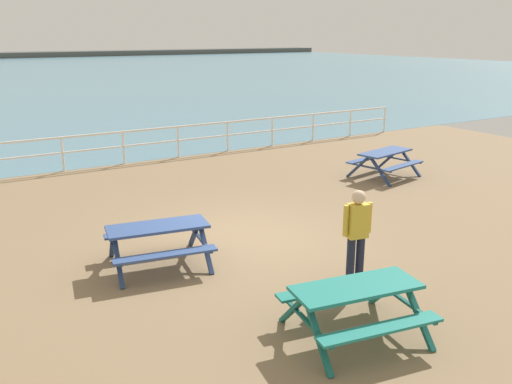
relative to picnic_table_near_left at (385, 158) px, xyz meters
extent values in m
cube|color=#846B4C|center=(-6.09, -2.12, -0.68)|extent=(30.00, 24.00, 0.20)
cube|color=white|center=(-6.09, 5.63, 0.47)|extent=(23.00, 0.06, 0.06)
cube|color=white|center=(-6.09, 5.63, -0.01)|extent=(23.00, 0.05, 0.05)
cylinder|color=white|center=(-8.01, 5.63, -0.06)|extent=(0.07, 0.07, 1.05)
cylinder|color=white|center=(-6.09, 5.63, -0.06)|extent=(0.07, 0.07, 1.05)
cylinder|color=white|center=(-4.17, 5.63, -0.06)|extent=(0.07, 0.07, 1.05)
cylinder|color=white|center=(-2.26, 5.63, -0.06)|extent=(0.07, 0.07, 1.05)
cylinder|color=white|center=(-0.34, 5.63, -0.06)|extent=(0.07, 0.07, 1.05)
cylinder|color=white|center=(1.58, 5.63, -0.06)|extent=(0.07, 0.07, 1.05)
cylinder|color=white|center=(3.49, 5.63, -0.06)|extent=(0.07, 0.07, 1.05)
cylinder|color=white|center=(5.41, 5.63, -0.06)|extent=(0.07, 0.07, 1.05)
cube|color=#334C84|center=(0.00, 0.00, 0.17)|extent=(1.91, 1.06, 0.05)
cube|color=#334C84|center=(-0.13, 0.61, -0.13)|extent=(1.81, 0.63, 0.04)
cube|color=#334C84|center=(0.13, -0.61, -0.13)|extent=(1.81, 0.63, 0.04)
cube|color=navy|center=(0.69, 0.53, -0.21)|extent=(0.24, 0.79, 0.79)
cube|color=navy|center=(0.84, -0.21, -0.21)|extent=(0.24, 0.79, 0.79)
cube|color=navy|center=(0.76, 0.16, -0.16)|extent=(0.37, 1.48, 0.04)
cube|color=navy|center=(-0.84, 0.21, -0.21)|extent=(0.24, 0.79, 0.79)
cube|color=navy|center=(-0.69, -0.53, -0.21)|extent=(0.24, 0.79, 0.79)
cube|color=navy|center=(-0.76, -0.16, -0.16)|extent=(0.37, 1.48, 0.04)
cube|color=#334C84|center=(-8.07, -2.57, 0.17)|extent=(1.89, 0.99, 0.05)
cube|color=#334C84|center=(-7.97, -1.96, -0.13)|extent=(1.82, 0.56, 0.04)
cube|color=#334C84|center=(-8.18, -3.18, -0.13)|extent=(1.82, 0.56, 0.04)
cube|color=navy|center=(-7.24, -2.33, -0.21)|extent=(0.21, 0.79, 0.79)
cube|color=navy|center=(-7.37, -3.07, -0.21)|extent=(0.21, 0.79, 0.79)
cube|color=navy|center=(-7.31, -2.70, -0.16)|extent=(0.31, 1.49, 0.04)
cube|color=navy|center=(-8.78, -2.07, -0.21)|extent=(0.21, 0.79, 0.79)
cube|color=navy|center=(-8.91, -2.81, -0.21)|extent=(0.21, 0.79, 0.79)
cube|color=navy|center=(-8.84, -2.44, -0.16)|extent=(0.31, 1.49, 0.04)
cube|color=#1E7A70|center=(-6.61, -6.27, 0.17)|extent=(1.89, 0.99, 0.05)
cube|color=#1E7A70|center=(-6.51, -5.66, -0.13)|extent=(1.82, 0.55, 0.04)
cube|color=#1E7A70|center=(-6.71, -6.89, -0.13)|extent=(1.82, 0.55, 0.04)
cube|color=#165B54|center=(-5.78, -6.03, -0.21)|extent=(0.21, 0.79, 0.79)
cube|color=#165B54|center=(-5.90, -6.77, -0.21)|extent=(0.21, 0.79, 0.79)
cube|color=#165B54|center=(-5.84, -6.40, -0.16)|extent=(0.31, 1.49, 0.04)
cube|color=#165B54|center=(-7.32, -5.78, -0.21)|extent=(0.21, 0.79, 0.79)
cube|color=#165B54|center=(-7.44, -6.52, -0.21)|extent=(0.21, 0.79, 0.79)
cube|color=#165B54|center=(-7.38, -6.15, -0.16)|extent=(0.31, 1.49, 0.04)
cylinder|color=#1E2338|center=(-5.60, -5.00, -0.16)|extent=(0.14, 0.14, 0.85)
cylinder|color=#1E2338|center=(-5.43, -5.03, -0.16)|extent=(0.14, 0.14, 0.85)
cube|color=gold|center=(-5.51, -5.01, 0.56)|extent=(0.37, 0.28, 0.58)
cylinder|color=gold|center=(-5.73, -4.98, 0.58)|extent=(0.09, 0.09, 0.52)
cylinder|color=gold|center=(-5.30, -5.05, 0.58)|extent=(0.09, 0.09, 0.52)
sphere|color=beige|center=(-5.51, -5.01, 0.96)|extent=(0.23, 0.23, 0.23)
camera|label=1|loc=(-11.28, -11.34, 3.53)|focal=37.84mm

